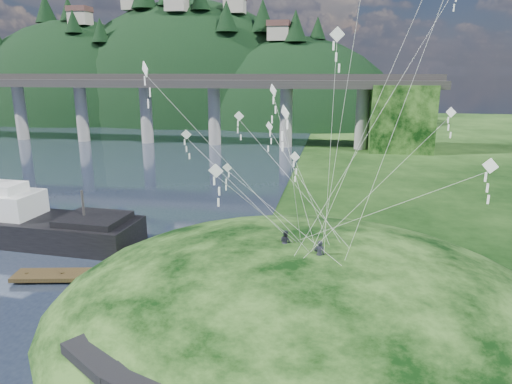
# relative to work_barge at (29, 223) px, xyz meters

# --- Properties ---
(ground) EXTENTS (320.00, 320.00, 0.00)m
(ground) POSITION_rel_work_barge_xyz_m (18.44, -10.43, -1.80)
(ground) COLOR black
(ground) RESTS_ON ground
(grass_hill) EXTENTS (36.00, 32.00, 13.00)m
(grass_hill) POSITION_rel_work_barge_xyz_m (26.44, -8.43, -3.30)
(grass_hill) COLOR black
(grass_hill) RESTS_ON ground
(bridge) EXTENTS (160.00, 11.00, 15.00)m
(bridge) POSITION_rel_work_barge_xyz_m (-8.02, 59.64, 7.91)
(bridge) COLOR #2D2B2B
(bridge) RESTS_ON ground
(far_ridge) EXTENTS (153.00, 70.00, 94.50)m
(far_ridge) POSITION_rel_work_barge_xyz_m (-25.14, 111.74, -9.24)
(far_ridge) COLOR black
(far_ridge) RESTS_ON ground
(work_barge) EXTENTS (20.79, 6.69, 7.18)m
(work_barge) POSITION_rel_work_barge_xyz_m (0.00, 0.00, 0.00)
(work_barge) COLOR black
(work_barge) RESTS_ON ground
(wooden_dock) EXTENTS (12.95, 4.49, 0.91)m
(wooden_dock) POSITION_rel_work_barge_xyz_m (10.50, -6.52, -1.40)
(wooden_dock) COLOR #322614
(wooden_dock) RESTS_ON ground
(kite_flyers) EXTENTS (3.06, 2.32, 1.80)m
(kite_flyers) POSITION_rel_work_barge_xyz_m (26.07, -9.55, 4.00)
(kite_flyers) COLOR #22232E
(kite_flyers) RESTS_ON ground
(kite_swarm) EXTENTS (20.08, 16.00, 16.97)m
(kite_swarm) POSITION_rel_work_barge_xyz_m (26.52, -7.45, 12.52)
(kite_swarm) COLOR white
(kite_swarm) RESTS_ON ground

